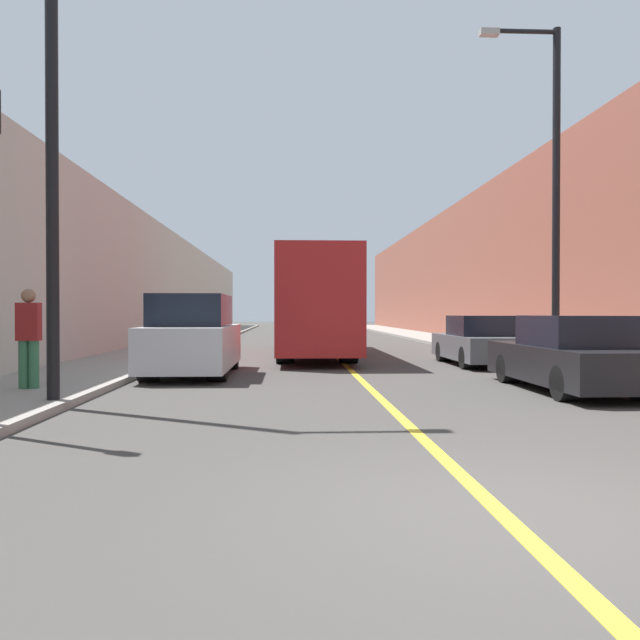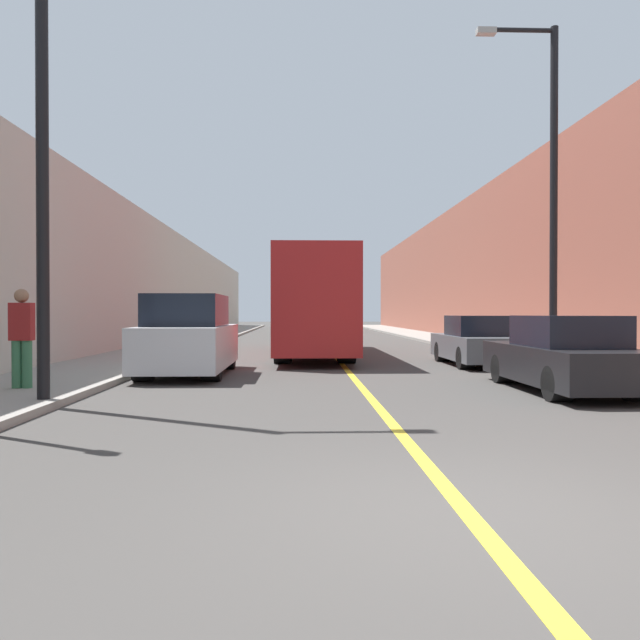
# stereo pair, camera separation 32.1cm
# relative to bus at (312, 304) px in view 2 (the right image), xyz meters

# --- Properties ---
(ground_plane) EXTENTS (200.00, 200.00, 0.00)m
(ground_plane) POSITION_rel_bus_xyz_m (0.80, -17.86, -1.85)
(ground_plane) COLOR #3F3D3A
(sidewalk_left) EXTENTS (2.94, 72.00, 0.13)m
(sidewalk_left) POSITION_rel_bus_xyz_m (-5.79, 12.14, -1.78)
(sidewalk_left) COLOR gray
(sidewalk_left) RESTS_ON ground
(sidewalk_right) EXTENTS (2.94, 72.00, 0.13)m
(sidewalk_right) POSITION_rel_bus_xyz_m (7.40, 12.14, -1.78)
(sidewalk_right) COLOR gray
(sidewalk_right) RESTS_ON ground
(building_row_left) EXTENTS (4.00, 72.00, 6.02)m
(building_row_left) POSITION_rel_bus_xyz_m (-9.27, 12.14, 1.16)
(building_row_left) COLOR #B7B2A3
(building_row_left) RESTS_ON ground
(building_row_right) EXTENTS (4.00, 72.00, 7.94)m
(building_row_right) POSITION_rel_bus_xyz_m (10.87, 12.14, 2.12)
(building_row_right) COLOR brown
(building_row_right) RESTS_ON ground
(road_center_line) EXTENTS (0.16, 72.00, 0.01)m
(road_center_line) POSITION_rel_bus_xyz_m (0.80, 12.14, -1.84)
(road_center_line) COLOR gold
(road_center_line) RESTS_ON ground
(bus) EXTENTS (2.45, 12.07, 3.44)m
(bus) POSITION_rel_bus_xyz_m (0.00, 0.00, 0.00)
(bus) COLOR #AD1E1E
(bus) RESTS_ON ground
(parked_suv_left) EXTENTS (1.93, 4.80, 1.96)m
(parked_suv_left) POSITION_rel_bus_xyz_m (-3.18, -7.13, -0.94)
(parked_suv_left) COLOR silver
(parked_suv_left) RESTS_ON ground
(car_right_near) EXTENTS (1.76, 4.62, 1.48)m
(car_right_near) POSITION_rel_bus_xyz_m (4.66, -10.57, -1.18)
(car_right_near) COLOR black
(car_right_near) RESTS_ON ground
(car_right_mid) EXTENTS (1.77, 4.36, 1.45)m
(car_right_mid) POSITION_rel_bus_xyz_m (4.71, -4.56, -1.19)
(car_right_mid) COLOR #51565B
(car_right_mid) RESTS_ON ground
(street_lamp_left) EXTENTS (2.16, 0.24, 8.16)m
(street_lamp_left) POSITION_rel_bus_xyz_m (-4.47, -12.25, 2.85)
(street_lamp_left) COLOR black
(street_lamp_left) RESTS_ON sidewalk_left
(street_lamp_right) EXTENTS (2.16, 0.24, 8.90)m
(street_lamp_right) POSITION_rel_bus_xyz_m (6.08, -6.29, 3.22)
(street_lamp_right) COLOR black
(street_lamp_right) RESTS_ON sidewalk_right
(pedestrian) EXTENTS (0.41, 0.26, 1.85)m
(pedestrian) POSITION_rel_bus_xyz_m (-5.63, -10.73, -0.76)
(pedestrian) COLOR #336B47
(pedestrian) RESTS_ON sidewalk_left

